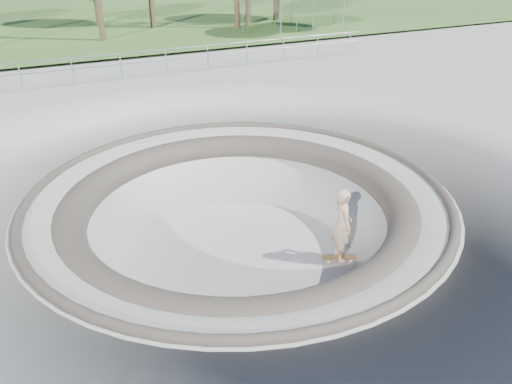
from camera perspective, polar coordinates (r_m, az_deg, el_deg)
ground at (r=12.15m, az=-2.06°, el=-0.15°), size 180.00×180.00×0.00m
skate_bowl at (r=13.09m, az=-1.93°, el=-7.29°), size 14.00×14.00×4.10m
grass_strip at (r=44.41m, az=-21.79°, el=18.35°), size 180.00×36.00×0.12m
distant_hills at (r=68.69m, az=-19.94°, el=14.94°), size 103.20×45.00×28.60m
safety_railing at (r=22.83m, az=-15.18°, el=13.84°), size 25.00×0.06×1.03m
skateboard at (r=13.18m, az=9.47°, el=-7.43°), size 0.89×0.57×0.09m
skater at (r=12.65m, az=9.81°, el=-3.67°), size 0.61×0.80×1.97m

